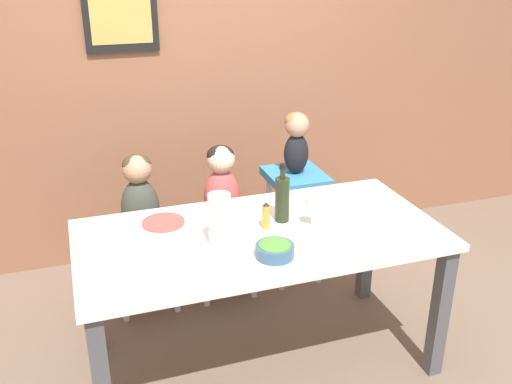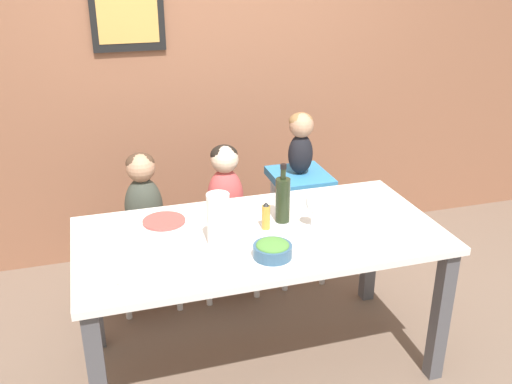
{
  "view_description": "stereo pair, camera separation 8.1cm",
  "coord_description": "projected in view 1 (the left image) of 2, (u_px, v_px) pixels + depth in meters",
  "views": [
    {
      "loc": [
        -0.78,
        -2.26,
        1.98
      ],
      "look_at": [
        0.0,
        0.06,
        0.93
      ],
      "focal_mm": 40.0,
      "sensor_mm": 36.0,
      "label": 1
    },
    {
      "loc": [
        -0.71,
        -2.28,
        1.98
      ],
      "look_at": [
        0.0,
        0.06,
        0.93
      ],
      "focal_mm": 40.0,
      "sensor_mm": 36.0,
      "label": 2
    }
  ],
  "objects": [
    {
      "name": "paper_towel_roll",
      "position": [
        220.0,
        220.0,
        2.53
      ],
      "size": [
        0.1,
        0.1,
        0.25
      ],
      "color": "white",
      "rests_on": "dining_table"
    },
    {
      "name": "dinner_plate_back_left",
      "position": [
        163.0,
        222.0,
        2.77
      ],
      "size": [
        0.21,
        0.21,
        0.01
      ],
      "color": "#D14C47",
      "rests_on": "dining_table"
    },
    {
      "name": "chair_far_left",
      "position": [
        144.0,
        247.0,
        3.31
      ],
      "size": [
        0.4,
        0.44,
        0.45
      ],
      "color": "silver",
      "rests_on": "ground_plane"
    },
    {
      "name": "person_child_left",
      "position": [
        139.0,
        195.0,
        3.18
      ],
      "size": [
        0.21,
        0.18,
        0.5
      ],
      "color": "#3D4238",
      "rests_on": "chair_far_left"
    },
    {
      "name": "ground_plane",
      "position": [
        260.0,
        359.0,
        2.98
      ],
      "size": [
        14.0,
        14.0,
        0.0
      ],
      "primitive_type": "plane",
      "color": "#705B4C"
    },
    {
      "name": "condiment_bottle_hot_sauce",
      "position": [
        266.0,
        216.0,
        2.69
      ],
      "size": [
        0.04,
        0.04,
        0.14
      ],
      "color": "#BC8E33",
      "rests_on": "dining_table"
    },
    {
      "name": "wall_back",
      "position": [
        191.0,
        55.0,
        3.63
      ],
      "size": [
        10.0,
        0.09,
        2.7
      ],
      "color": "#8E5B42",
      "rests_on": "ground_plane"
    },
    {
      "name": "wine_bottle",
      "position": [
        282.0,
        198.0,
        2.75
      ],
      "size": [
        0.07,
        0.07,
        0.3
      ],
      "color": "#232D19",
      "rests_on": "dining_table"
    },
    {
      "name": "dinner_plate_front_left",
      "position": [
        144.0,
        278.0,
        2.3
      ],
      "size": [
        0.21,
        0.21,
        0.01
      ],
      "color": "silver",
      "rests_on": "dining_table"
    },
    {
      "name": "person_child_center",
      "position": [
        222.0,
        185.0,
        3.32
      ],
      "size": [
        0.21,
        0.18,
        0.5
      ],
      "color": "#C64C4C",
      "rests_on": "chair_far_center"
    },
    {
      "name": "chair_far_center",
      "position": [
        223.0,
        235.0,
        3.45
      ],
      "size": [
        0.4,
        0.44,
        0.45
      ],
      "color": "silver",
      "rests_on": "ground_plane"
    },
    {
      "name": "wine_glass_near",
      "position": [
        313.0,
        203.0,
        2.69
      ],
      "size": [
        0.07,
        0.07,
        0.17
      ],
      "color": "white",
      "rests_on": "dining_table"
    },
    {
      "name": "salad_bowl_large",
      "position": [
        275.0,
        249.0,
        2.46
      ],
      "size": [
        0.17,
        0.17,
        0.08
      ],
      "color": "#335675",
      "rests_on": "dining_table"
    },
    {
      "name": "dining_table",
      "position": [
        260.0,
        250.0,
        2.72
      ],
      "size": [
        1.71,
        0.85,
        0.75
      ],
      "color": "white",
      "rests_on": "ground_plane"
    },
    {
      "name": "chair_right_highchair",
      "position": [
        295.0,
        196.0,
        3.51
      ],
      "size": [
        0.34,
        0.37,
        0.72
      ],
      "color": "silver",
      "rests_on": "ground_plane"
    },
    {
      "name": "person_baby_right",
      "position": [
        296.0,
        138.0,
        3.37
      ],
      "size": [
        0.15,
        0.15,
        0.38
      ],
      "color": "black",
      "rests_on": "chair_right_highchair"
    }
  ]
}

